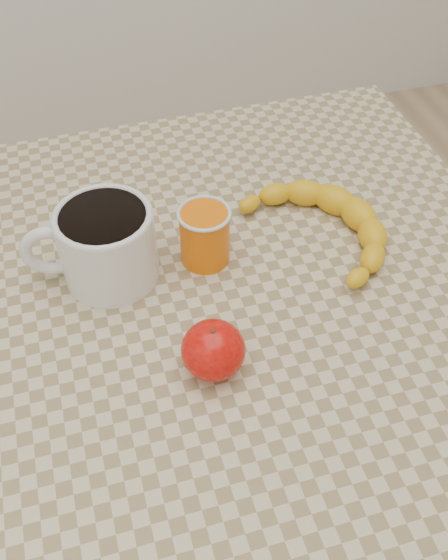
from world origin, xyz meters
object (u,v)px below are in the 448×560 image
object	(u,v)px
table	(224,333)
orange_juice_glass	(205,235)
coffee_mug	(104,243)
apple	(213,350)
banana	(324,225)

from	to	relation	value
table	orange_juice_glass	bearing A→B (deg)	96.42
coffee_mug	orange_juice_glass	size ratio (longest dim) A/B	2.20
table	orange_juice_glass	xyz separation A→B (m)	(-0.01, 0.06, 0.13)
coffee_mug	apple	world-z (taller)	coffee_mug
table	coffee_mug	distance (m)	0.20
orange_juice_glass	banana	size ratio (longest dim) A/B	0.27
coffee_mug	banana	xyz separation A→B (m)	(0.29, -0.01, -0.03)
coffee_mug	orange_juice_glass	world-z (taller)	coffee_mug
banana	apple	bearing A→B (deg)	-156.62
table	apple	distance (m)	0.17
coffee_mug	banana	size ratio (longest dim) A/B	0.59
orange_juice_glass	banana	distance (m)	0.16
table	apple	size ratio (longest dim) A/B	8.78
apple	banana	distance (m)	0.26
coffee_mug	apple	xyz separation A→B (m)	(0.09, -0.18, -0.02)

